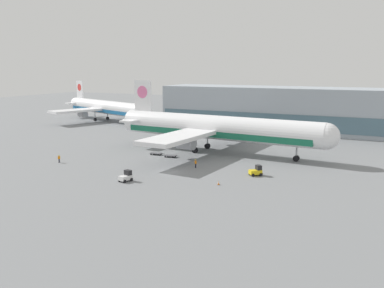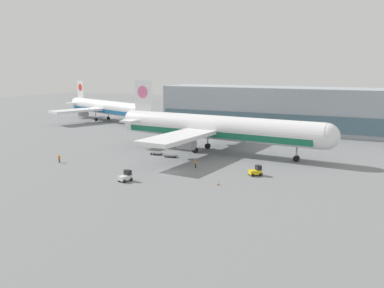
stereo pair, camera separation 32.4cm
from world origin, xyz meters
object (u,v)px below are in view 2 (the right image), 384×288
Objects in this scene: airplane_main at (214,128)px; baggage_tug_foreground at (256,171)px; baggage_dolly_lead at (156,153)px; airplane_distant at (106,108)px; ground_crew_far at (196,163)px; baggage_dolly_second at (170,155)px; traffic_cone_near at (218,183)px; baggage_tug_mid at (126,176)px; ground_crew_near at (59,158)px.

baggage_tug_foreground is at bearing -42.46° from airplane_main.
baggage_dolly_lead is at bearing 120.84° from baggage_tug_foreground.
airplane_distant reaches higher than baggage_tug_foreground.
baggage_tug_foreground is at bearing 22.77° from ground_crew_far.
airplane_distant is at bearing 164.67° from ground_crew_far.
baggage_dolly_lead is at bearing -22.98° from airplane_distant.
airplane_distant is 71.87m from baggage_dolly_second.
baggage_tug_foreground reaches higher than baggage_dolly_lead.
baggage_tug_foreground is 28.47m from baggage_dolly_lead.
airplane_distant is at bearing 138.71° from traffic_cone_near.
baggage_dolly_lead is at bearing 31.94° from baggage_tug_mid.
ground_crew_near reaches higher than baggage_dolly_lead.
airplane_distant is 71.94m from ground_crew_near.
airplane_main is 32.38m from baggage_tug_mid.
baggage_dolly_second is 24.54m from ground_crew_near.
ground_crew_near is at bearing 88.28° from baggage_tug_mid.
traffic_cone_near is at bearing -21.26° from airplane_distant.
baggage_dolly_second is 12.07m from ground_crew_far.
baggage_dolly_lead is (-7.13, 22.75, -0.49)m from baggage_tug_mid.
ground_crew_far is (63.77, -54.23, -3.99)m from airplane_distant.
baggage_dolly_lead is at bearing -24.38° from ground_crew_near.
airplane_distant reaches higher than baggage_dolly_second.
traffic_cone_near is at bearing -60.73° from airplane_main.
baggage_dolly_second is 2.17× the size of ground_crew_near.
baggage_dolly_second is 2.03× the size of ground_crew_far.
baggage_tug_mid is at bearing -85.95° from baggage_dolly_second.
ground_crew_near is at bearing 148.83° from baggage_tug_foreground.
baggage_tug_mid is (56.81, -69.08, -4.21)m from airplane_distant.
baggage_tug_mid is at bearing -88.79° from ground_crew_near.
traffic_cone_near is (37.89, -1.29, -0.69)m from ground_crew_near.
baggage_dolly_second is at bearing 138.32° from traffic_cone_near.
airplane_main is at bearing 36.49° from baggage_dolly_lead.
baggage_tug_mid is at bearing -92.23° from airplane_main.
ground_crew_near reaches higher than traffic_cone_near.
traffic_cone_near is at bearing -74.48° from ground_crew_near.
baggage_dolly_second is at bearing 169.26° from ground_crew_far.
airplane_main is 15.53× the size of baggage_dolly_lead.
traffic_cone_near is (23.21, -17.68, -0.07)m from baggage_dolly_lead.
airplane_main is 29.94m from traffic_cone_near.
baggage_tug_mid reaches higher than traffic_cone_near.
traffic_cone_near is (18.89, -16.82, -0.07)m from baggage_dolly_second.
baggage_tug_foreground is 13.11m from ground_crew_far.
baggage_tug_foreground reaches higher than traffic_cone_near.
baggage_tug_foreground is at bearing -20.49° from baggage_dolly_lead.
airplane_main is 88.54× the size of traffic_cone_near.
airplane_main is at bearing 91.14° from baggage_tug_foreground.
airplane_main is 21.00× the size of baggage_tug_foreground.
baggage_tug_mid is 1.58× the size of ground_crew_near.
traffic_cone_near is (-3.98, -9.25, -0.56)m from baggage_tug_foreground.
airplane_distant reaches higher than ground_crew_far.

